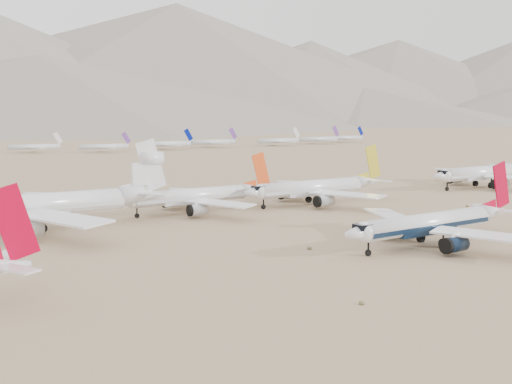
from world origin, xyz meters
TOP-DOWN VIEW (x-y plane):
  - ground at (0.00, 0.00)m, footprint 7000.00×7000.00m
  - main_airliner at (-6.76, 4.56)m, footprint 44.73×43.69m
  - row2_navy_widebody at (81.16, 56.71)m, footprint 50.84×49.72m
  - row2_gold_tail at (6.30, 58.49)m, footprint 46.94×45.90m
  - row2_orange_tail at (-29.43, 64.16)m, footprint 42.89×41.96m
  - row2_white_trijet at (-68.91, 61.57)m, footprint 56.27×54.99m
  - distant_storage_row at (18.18, 324.89)m, footprint 565.57×55.54m
  - foothills at (526.68, 1100.00)m, footprint 4637.50×1395.00m
  - desert_scrub at (-20.73, -21.89)m, footprint 233.60×121.67m

SIDE VIEW (x-z plane):
  - ground at x=0.00m, z-range 0.00..0.00m
  - desert_scrub at x=-20.73m, z-range -0.03..0.60m
  - row2_orange_tail at x=-29.43m, z-range -3.36..11.94m
  - distant_storage_row at x=18.18m, z-range -2.57..11.16m
  - main_airliner at x=-6.76m, z-range -3.55..12.23m
  - row2_gold_tail at x=6.30m, z-range -3.68..13.03m
  - row2_navy_widebody at x=81.16m, z-range -3.99..14.09m
  - row2_white_trijet at x=-68.91m, z-range -4.20..15.74m
  - foothills at x=526.68m, z-range -10.35..144.65m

